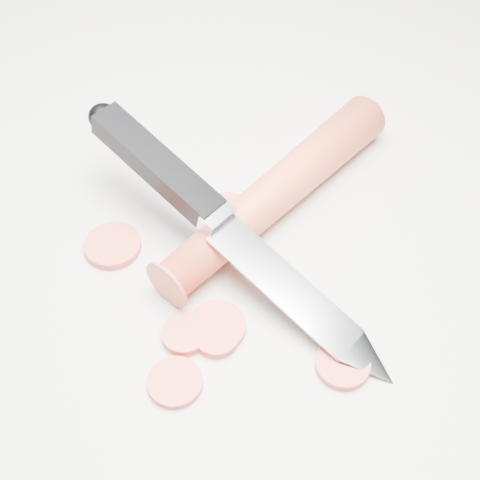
# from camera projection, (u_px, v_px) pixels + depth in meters

# --- Properties ---
(ground) EXTENTS (2.40, 2.40, 0.00)m
(ground) POSITION_uv_depth(u_px,v_px,m) (246.00, 242.00, 0.49)
(ground) COLOR silver
(ground) RESTS_ON ground
(carrot) EXTENTS (0.15, 0.21, 0.03)m
(carrot) POSITION_uv_depth(u_px,v_px,m) (277.00, 191.00, 0.50)
(carrot) COLOR #E3492A
(carrot) RESTS_ON ground
(carrot_slice_0) EXTENTS (0.04, 0.04, 0.01)m
(carrot_slice_0) POSITION_uv_depth(u_px,v_px,m) (113.00, 246.00, 0.48)
(carrot_slice_0) COLOR #DF4B36
(carrot_slice_0) RESTS_ON ground
(carrot_slice_1) EXTENTS (0.03, 0.03, 0.01)m
(carrot_slice_1) POSITION_uv_depth(u_px,v_px,m) (175.00, 382.00, 0.41)
(carrot_slice_1) COLOR #DF4B36
(carrot_slice_1) RESTS_ON ground
(carrot_slice_2) EXTENTS (0.04, 0.04, 0.01)m
(carrot_slice_2) POSITION_uv_depth(u_px,v_px,m) (217.00, 326.00, 0.44)
(carrot_slice_2) COLOR #DF4B36
(carrot_slice_2) RESTS_ON ground
(carrot_slice_3) EXTENTS (0.03, 0.03, 0.01)m
(carrot_slice_3) POSITION_uv_depth(u_px,v_px,m) (216.00, 337.00, 0.43)
(carrot_slice_3) COLOR #DF4B36
(carrot_slice_3) RESTS_ON ground
(carrot_slice_4) EXTENTS (0.03, 0.03, 0.01)m
(carrot_slice_4) POSITION_uv_depth(u_px,v_px,m) (343.00, 365.00, 0.42)
(carrot_slice_4) COLOR #DF4B36
(carrot_slice_4) RESTS_ON ground
(carrot_slice_5) EXTENTS (0.03, 0.03, 0.01)m
(carrot_slice_5) POSITION_uv_depth(u_px,v_px,m) (228.00, 211.00, 0.50)
(carrot_slice_5) COLOR #DF4B36
(carrot_slice_5) RESTS_ON ground
(carrot_slice_6) EXTENTS (0.03, 0.03, 0.01)m
(carrot_slice_6) POSITION_uv_depth(u_px,v_px,m) (185.00, 334.00, 0.43)
(carrot_slice_6) COLOR #DF4B36
(carrot_slice_6) RESTS_ON ground
(kitchen_knife) EXTENTS (0.25, 0.17, 0.08)m
(kitchen_knife) POSITION_uv_depth(u_px,v_px,m) (234.00, 230.00, 0.45)
(kitchen_knife) COLOR #B9BBC0
(kitchen_knife) RESTS_ON ground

